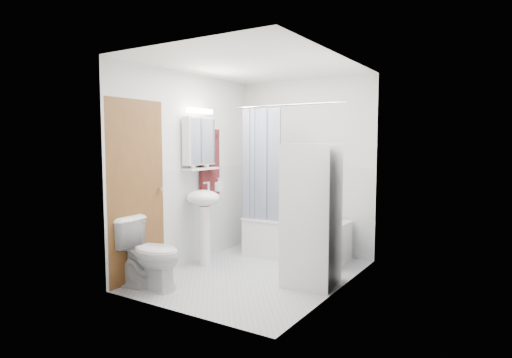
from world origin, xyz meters
The scene contains 20 objects.
floor centered at (0.00, 0.00, 0.00)m, with size 2.60×2.60×0.00m, color silver.
room_walls centered at (0.00, 0.00, 1.49)m, with size 2.60×2.60×2.60m.
wainscot centered at (0.00, 0.29, 0.60)m, with size 1.98×2.58×2.58m.
door centered at (-0.95, -0.55, 1.00)m, with size 0.05×2.00×2.00m.
bathtub centered at (0.06, 0.92, 0.28)m, with size 1.35×0.64×0.52m.
tub_spout centered at (0.26, 1.25, 0.84)m, with size 0.04×0.04×0.12m, color silver.
curtain_rod centered at (0.06, 0.66, 2.00)m, with size 0.02×0.02×1.53m, color silver.
shower_curtain centered at (-0.33, 0.66, 1.25)m, with size 0.55×0.02×1.45m.
sink centered at (-0.75, -0.01, 0.70)m, with size 0.44×0.37×1.04m.
medicine_cabinet centered at (-0.90, 0.10, 1.57)m, with size 0.13×0.50×0.71m.
shelf centered at (-0.89, 0.10, 1.20)m, with size 0.18×0.54×0.03m, color silver.
shower_caddy centered at (0.31, 1.24, 1.15)m, with size 0.22×0.06×0.02m, color silver.
towel centered at (-0.94, 0.35, 1.29)m, with size 0.07×0.37×0.89m.
washer_dryer centered at (0.68, 0.05, 0.76)m, with size 0.60×0.59×1.52m.
toilet centered at (-0.72, -0.97, 0.37)m, with size 0.42×0.75×0.73m, color white.
soap_pump centered at (-0.71, 0.25, 0.95)m, with size 0.08×0.17×0.08m, color gray.
shelf_bottle centered at (-0.89, -0.05, 1.25)m, with size 0.07×0.18×0.07m, color gray.
shelf_cup centered at (-0.89, 0.22, 1.26)m, with size 0.10×0.09×0.10m, color gray.
shampoo_a centered at (0.35, 1.24, 1.23)m, with size 0.13×0.17×0.13m, color gray.
shampoo_b centered at (0.47, 1.24, 1.20)m, with size 0.08×0.21×0.08m, color #274C9E.
Camera 1 is at (2.59, -4.11, 1.54)m, focal length 30.00 mm.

